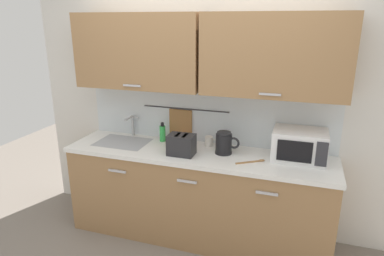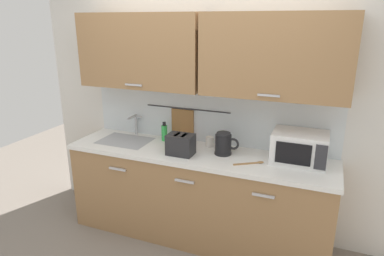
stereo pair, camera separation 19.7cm
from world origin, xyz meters
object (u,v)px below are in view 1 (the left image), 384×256
Objects in this scene: dish_soap_bottle at (163,133)px; wooden_spoon at (254,161)px; toaster at (181,145)px; microwave at (299,145)px; electric_kettle at (224,143)px; mug_near_sink at (182,140)px; mug_by_kettle at (209,141)px.

dish_soap_bottle is 0.80× the size of wooden_spoon.
dish_soap_bottle is at bearing 137.11° from toaster.
microwave is at bearing -3.02° from dish_soap_bottle.
mug_near_sink is at bearing 169.45° from electric_kettle.
microwave is at bearing 26.99° from wooden_spoon.
wooden_spoon is at bearing -14.75° from dish_soap_bottle.
mug_by_kettle is (-0.84, 0.08, -0.09)m from microwave.
mug_near_sink is at bearing 179.01° from microwave.
mug_by_kettle is (0.49, 0.01, -0.04)m from dish_soap_bottle.
mug_by_kettle is at bearing 140.95° from electric_kettle.
mug_by_kettle is (-0.18, 0.15, -0.05)m from electric_kettle.
dish_soap_bottle is 1.63× the size of mug_near_sink.
mug_near_sink is (-1.11, 0.02, -0.09)m from microwave.
toaster reaches higher than wooden_spoon.
mug_near_sink reaches higher than wooden_spoon.
dish_soap_bottle is 0.49m from mug_by_kettle.
wooden_spoon is at bearing -29.28° from mug_by_kettle.
dish_soap_bottle is (-0.67, 0.13, -0.01)m from electric_kettle.
wooden_spoon is at bearing -153.01° from microwave.
toaster is 0.67m from wooden_spoon.
toaster is (-0.36, -0.15, -0.01)m from electric_kettle.
electric_kettle is 0.46m from mug_near_sink.
electric_kettle is 0.69m from dish_soap_bottle.
toaster is 1.04× the size of wooden_spoon.
toaster is (0.31, -0.29, 0.01)m from dish_soap_bottle.
dish_soap_bottle reaches higher than toaster.
dish_soap_bottle is at bearing 167.15° from mug_near_sink.
mug_by_kettle is 0.55m from wooden_spoon.
microwave is 2.35× the size of dish_soap_bottle.
mug_near_sink is at bearing -12.85° from dish_soap_bottle.
electric_kettle is 0.89× the size of toaster.
dish_soap_bottle reaches higher than mug_by_kettle.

